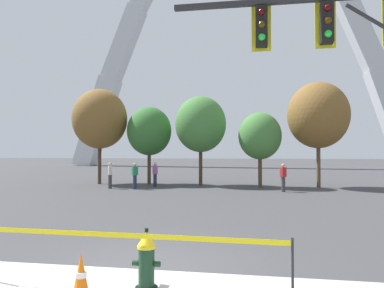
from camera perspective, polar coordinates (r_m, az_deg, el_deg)
ground_plane at (r=7.12m, az=-7.67°, el=-19.51°), size 240.00×240.00×0.00m
fire_hydrant at (r=5.98m, az=-7.44°, el=-18.40°), size 0.46×0.48×0.99m
caution_tape_barrier at (r=5.91m, az=-10.79°, el=-16.61°), size 5.19×0.18×0.96m
traffic_cone_by_hydrant at (r=5.74m, az=-17.72°, el=-20.23°), size 0.36×0.36×0.73m
traffic_signal_gantry at (r=8.62m, az=28.27°, el=12.53°), size 6.42×0.44×6.00m
monument_arch at (r=58.09m, az=7.13°, el=16.23°), size 54.07×3.13×45.07m
tree_far_left at (r=25.50m, az=-14.85°, el=3.98°), size 3.83×3.83×6.70m
tree_left_mid at (r=24.60m, az=-7.01°, el=2.09°), size 3.10×3.10×5.43m
tree_center_left at (r=23.61m, az=1.42°, el=3.24°), size 3.44×3.44×6.03m
tree_center_right at (r=22.65m, az=11.06°, el=1.28°), size 2.73×2.73×4.78m
tree_right_mid at (r=23.54m, az=19.95°, el=4.45°), size 3.82×3.82×6.69m
pedestrian_walking_left at (r=22.39m, az=-6.07°, el=-4.97°), size 0.38×0.39×1.59m
pedestrian_standing_center at (r=20.37m, az=14.72°, el=-5.29°), size 0.38×0.38×1.59m
pedestrian_walking_right at (r=21.35m, az=-9.34°, el=-5.14°), size 0.37×0.39×1.59m
pedestrian_near_trees at (r=22.07m, az=-13.27°, el=-5.00°), size 0.33×0.39×1.59m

